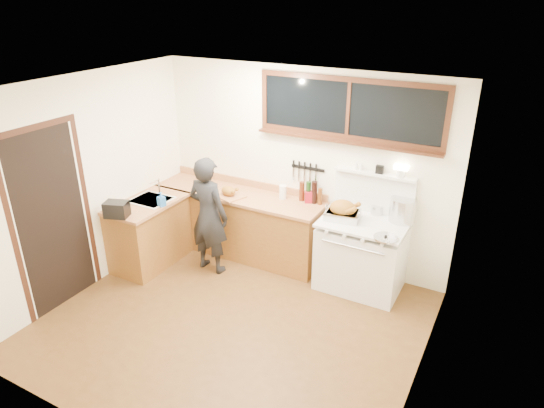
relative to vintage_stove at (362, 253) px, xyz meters
The scene contains 20 objects.
ground_plane 1.79m from the vintage_stove, 125.35° to the right, with size 4.00×3.50×0.02m, color #533315.
room_shell 2.10m from the vintage_stove, 125.35° to the right, with size 4.10×3.60×2.65m.
counter_back 1.80m from the vintage_stove, behind, with size 2.44×0.64×1.00m.
counter_left 2.81m from the vintage_stove, 163.78° to the right, with size 0.64×1.09×0.90m.
sink_unit 2.80m from the vintage_stove, 165.18° to the right, with size 0.50×0.45×0.37m.
vintage_stove is the anchor object (origin of this frame).
back_window 1.68m from the vintage_stove, 142.43° to the left, with size 2.32×0.13×0.77m.
left_doorway 3.63m from the vintage_stove, 146.76° to the right, with size 0.02×1.04×2.17m.
knife_strip 1.29m from the vintage_stove, 160.75° to the left, with size 0.46×0.03×0.28m.
man 1.99m from the vintage_stove, 163.98° to the right, with size 0.59×0.41×1.57m.
soap_bottle 2.61m from the vintage_stove, 162.05° to the right, with size 0.11×0.11×0.19m.
toaster 3.04m from the vintage_stove, 154.46° to the right, with size 0.33×0.28×0.19m.
cutting_board 1.92m from the vintage_stove, behind, with size 0.48×0.42×0.14m.
roast_turkey 0.59m from the vintage_stove, 169.68° to the right, with size 0.45×0.36×0.24m.
stockpot 0.73m from the vintage_stove, 31.58° to the left, with size 0.36×0.36×0.29m.
saucepan 0.57m from the vintage_stove, 77.35° to the left, with size 0.18×0.28×0.11m.
pot_lid 0.64m from the vintage_stove, 41.08° to the right, with size 0.29×0.29×0.04m.
coffee_tin 0.99m from the vintage_stove, 165.90° to the left, with size 0.13×0.12×0.15m.
pitcher 1.30m from the vintage_stove, behind, with size 0.12×0.12×0.18m.
bottle_cluster 1.01m from the vintage_stove, 164.80° to the left, with size 0.32×0.07×0.30m.
Camera 1 is at (2.49, -3.68, 3.44)m, focal length 32.00 mm.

